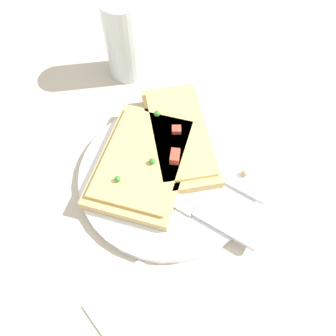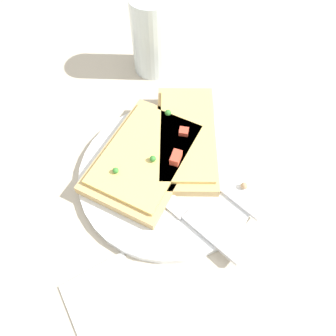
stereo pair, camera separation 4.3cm
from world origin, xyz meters
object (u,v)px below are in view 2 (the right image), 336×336
at_px(plate, 168,174).
at_px(knife, 180,210).
at_px(napkin, 117,324).
at_px(drinking_glass, 152,36).
at_px(fork, 186,159).
at_px(pizza_slice_corner, 186,137).
at_px(pizza_slice_main, 146,157).

bearing_deg(plate, knife, -15.28).
distance_m(knife, napkin, 0.15).
bearing_deg(plate, drinking_glass, 156.49).
bearing_deg(drinking_glass, fork, -15.96).
distance_m(plate, pizza_slice_corner, 0.06).
xyz_separation_m(knife, napkin, (0.07, -0.12, -0.01)).
relative_size(knife, pizza_slice_corner, 1.10).
relative_size(plate, pizza_slice_main, 1.18).
distance_m(knife, drinking_glass, 0.28).
height_order(pizza_slice_corner, drinking_glass, drinking_glass).
relative_size(pizza_slice_main, napkin, 1.51).
bearing_deg(knife, napkin, 104.26).
bearing_deg(pizza_slice_corner, knife, -4.78).
distance_m(knife, pizza_slice_main, 0.09).
height_order(plate, drinking_glass, drinking_glass).
height_order(plate, napkin, plate).
bearing_deg(pizza_slice_corner, drinking_glass, -162.44).
xyz_separation_m(pizza_slice_main, napkin, (0.16, -0.12, -0.02)).
bearing_deg(drinking_glass, pizza_slice_main, -31.39).
relative_size(pizza_slice_main, drinking_glass, 1.63).
distance_m(fork, pizza_slice_corner, 0.03).
height_order(fork, knife, knife).
bearing_deg(pizza_slice_main, napkin, -160.36).
height_order(plate, knife, knife).
bearing_deg(napkin, pizza_slice_corner, 131.04).
height_order(pizza_slice_corner, napkin, pizza_slice_corner).
relative_size(knife, napkin, 1.60).
bearing_deg(fork, napkin, 112.54).
xyz_separation_m(fork, pizza_slice_main, (-0.03, -0.05, 0.01)).
xyz_separation_m(plate, pizza_slice_main, (-0.03, -0.02, 0.02)).
bearing_deg(drinking_glass, knife, -21.78).
bearing_deg(pizza_slice_main, plate, -94.97).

